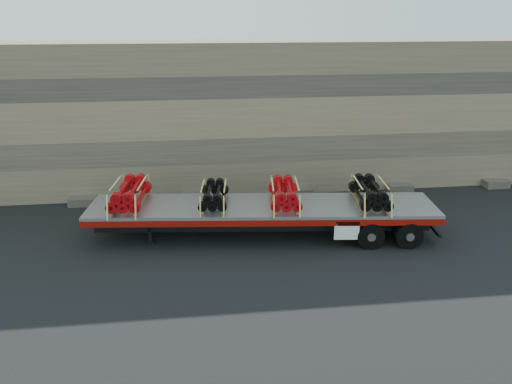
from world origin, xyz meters
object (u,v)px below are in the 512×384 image
trailer (262,220)px  bundle_midrear (285,194)px  bundle_front (130,195)px  bundle_midfront (214,196)px  bundle_rear (370,194)px

trailer → bundle_midrear: bearing=0.0°
bundle_front → bundle_midrear: bearing=0.0°
bundle_front → bundle_midfront: (3.17, -0.34, -0.07)m
bundle_rear → bundle_front: bearing=-180.0°
bundle_rear → bundle_midrear: bearing=-180.0°
trailer → bundle_rear: bearing=0.0°
bundle_front → bundle_midrear: bundle_front is taller
trailer → bundle_midfront: bundle_midfront is taller
trailer → bundle_midfront: bearing=180.0°
bundle_midrear → bundle_rear: bearing=0.0°
bundle_front → bundle_midrear: (5.84, -0.62, -0.03)m
trailer → bundle_midfront: size_ratio=6.39×
bundle_midrear → trailer: bearing=-180.0°
bundle_midrear → bundle_front: bearing=-180.0°
bundle_midrear → bundle_midfront: bearing=180.0°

